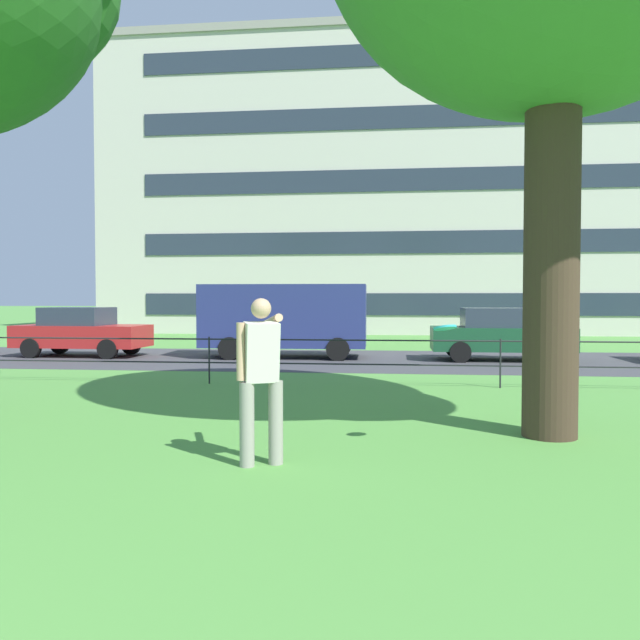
{
  "coord_description": "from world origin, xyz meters",
  "views": [
    {
      "loc": [
        3.82,
        -0.02,
        1.81
      ],
      "look_at": [
        2.73,
        9.82,
        1.47
      ],
      "focal_mm": 35.38,
      "sensor_mm": 36.0,
      "label": 1
    }
  ],
  "objects_px": {
    "car_red_right": "(81,332)",
    "panel_van_far_left": "(285,316)",
    "apartment_building_background": "(423,195)",
    "person_thrower": "(261,375)",
    "car_dark_green_center": "(499,334)",
    "frisbee": "(445,328)"
  },
  "relations": [
    {
      "from": "car_dark_green_center",
      "to": "apartment_building_background",
      "type": "bearing_deg",
      "value": 94.12
    },
    {
      "from": "panel_van_far_left",
      "to": "apartment_building_background",
      "type": "xyz_separation_m",
      "value": [
        5.07,
        18.2,
        6.6
      ]
    },
    {
      "from": "person_thrower",
      "to": "panel_van_far_left",
      "type": "relative_size",
      "value": 0.36
    },
    {
      "from": "person_thrower",
      "to": "car_dark_green_center",
      "type": "height_order",
      "value": "person_thrower"
    },
    {
      "from": "panel_van_far_left",
      "to": "car_dark_green_center",
      "type": "height_order",
      "value": "panel_van_far_left"
    },
    {
      "from": "frisbee",
      "to": "car_dark_green_center",
      "type": "relative_size",
      "value": 0.09
    },
    {
      "from": "frisbee",
      "to": "apartment_building_background",
      "type": "distance_m",
      "value": 30.56
    },
    {
      "from": "person_thrower",
      "to": "car_dark_green_center",
      "type": "distance_m",
      "value": 13.04
    },
    {
      "from": "person_thrower",
      "to": "apartment_building_background",
      "type": "height_order",
      "value": "apartment_building_background"
    },
    {
      "from": "frisbee",
      "to": "panel_van_far_left",
      "type": "relative_size",
      "value": 0.07
    },
    {
      "from": "panel_van_far_left",
      "to": "car_dark_green_center",
      "type": "bearing_deg",
      "value": -2.2
    },
    {
      "from": "car_dark_green_center",
      "to": "apartment_building_background",
      "type": "xyz_separation_m",
      "value": [
        -1.33,
        18.45,
        7.09
      ]
    },
    {
      "from": "car_red_right",
      "to": "panel_van_far_left",
      "type": "height_order",
      "value": "panel_van_far_left"
    },
    {
      "from": "frisbee",
      "to": "panel_van_far_left",
      "type": "xyz_separation_m",
      "value": [
        -3.85,
        11.66,
        -0.2
      ]
    },
    {
      "from": "panel_van_far_left",
      "to": "apartment_building_background",
      "type": "height_order",
      "value": "apartment_building_background"
    },
    {
      "from": "frisbee",
      "to": "car_dark_green_center",
      "type": "distance_m",
      "value": 11.71
    },
    {
      "from": "frisbee",
      "to": "car_red_right",
      "type": "height_order",
      "value": "car_red_right"
    },
    {
      "from": "panel_van_far_left",
      "to": "car_dark_green_center",
      "type": "xyz_separation_m",
      "value": [
        6.4,
        -0.25,
        -0.49
      ]
    },
    {
      "from": "car_red_right",
      "to": "panel_van_far_left",
      "type": "distance_m",
      "value": 6.47
    },
    {
      "from": "person_thrower",
      "to": "car_red_right",
      "type": "height_order",
      "value": "person_thrower"
    },
    {
      "from": "frisbee",
      "to": "car_red_right",
      "type": "distance_m",
      "value": 15.33
    },
    {
      "from": "panel_van_far_left",
      "to": "person_thrower",
      "type": "bearing_deg",
      "value": -81.69
    }
  ]
}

